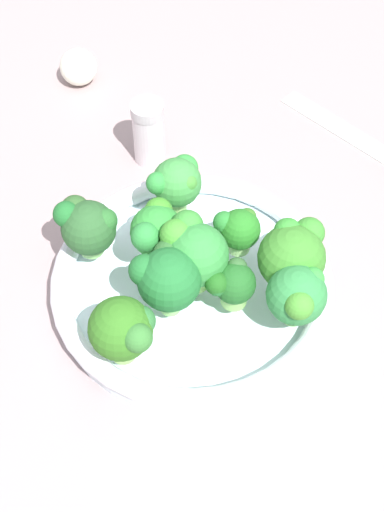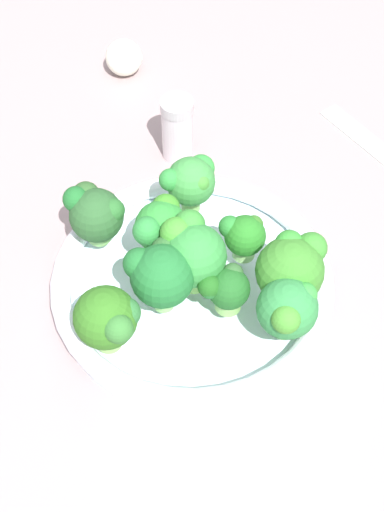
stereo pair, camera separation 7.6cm
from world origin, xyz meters
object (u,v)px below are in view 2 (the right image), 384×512
Objects in this scene: broccoli_floret_1 at (191,181)px; broccoli_floret_9 at (192,251)px; bowl at (192,285)px; broccoli_floret_3 at (244,235)px; broccoli_floret_7 at (292,268)px; garlic_bulb at (124,57)px; broccoli_floret_2 at (224,289)px; broccoli_floret_6 at (161,226)px; broccoli_floret_8 at (108,319)px; broccoli_floret_0 at (95,213)px; broccoli_floret_4 at (161,273)px; broccoli_floret_5 at (288,308)px; pepper_shaker at (177,129)px.

broccoli_floret_9 is at bearing 167.52° from broccoli_floret_1.
broccoli_floret_3 reaches higher than bowl.
broccoli_floret_1 is 14.78cm from broccoli_floret_7.
broccoli_floret_2 is at bearing -176.50° from garlic_bulb.
broccoli_floret_9 reaches higher than broccoli_floret_6.
broccoli_floret_2 is 1.05× the size of garlic_bulb.
broccoli_floret_9 is (5.50, -9.08, 0.44)cm from broccoli_floret_8.
broccoli_floret_7 is 43.19cm from garlic_bulb.
garlic_bulb is (37.50, 0.52, 0.50)cm from bowl.
broccoli_floret_3 is 6.58cm from broccoli_floret_7.
broccoli_floret_0 is 1.25× the size of broccoli_floret_2.
broccoli_floret_4 is 12.55cm from broccoli_floret_7.
broccoli_floret_2 is 6.93cm from broccoli_floret_3.
broccoli_floret_7 is 1.52× the size of garlic_bulb.
broccoli_floret_0 is 0.95× the size of broccoli_floret_5.
bowl is 3.92× the size of broccoli_floret_8.
broccoli_floret_9 is (-7.98, -8.30, 1.11)cm from broccoli_floret_0.
broccoli_floret_8 reaches higher than pepper_shaker.
pepper_shaker is (20.73, -3.04, 2.30)cm from bowl.
broccoli_floret_0 is 7.14cm from broccoli_floret_6.
broccoli_floret_2 is 6.27cm from broccoli_floret_4.
pepper_shaker is at bearing -15.96° from broccoli_floret_4.
broccoli_floret_9 is at bearing -58.80° from broccoli_floret_8.
broccoli_floret_7 is (-5.70, -3.11, 1.04)cm from broccoli_floret_3.
broccoli_floret_3 is at bearing -104.54° from broccoli_floret_6.
bowl is 21.07cm from pepper_shaker.
broccoli_floret_7 is 0.88× the size of pepper_shaker.
broccoli_floret_0 is 1.32× the size of garlic_bulb.
broccoli_floret_5 is at bearing 158.44° from broccoli_floret_7.
broccoli_floret_6 is 13.60cm from broccoli_floret_7.
broccoli_floret_8 is at bearing 123.34° from broccoli_floret_4.
broccoli_floret_5 reaches higher than broccoli_floret_0.
broccoli_floret_5 is (-9.93, -1.44, 0.90)cm from broccoli_floret_3.
broccoli_floret_2 is at bearing -148.81° from broccoli_floret_9.
broccoli_floret_3 is (5.91, -3.61, 0.05)cm from broccoli_floret_2.
broccoli_floret_2 is 11.54cm from broccoli_floret_8.
broccoli_floret_0 is 22.11cm from broccoli_floret_5.
broccoli_floret_4 is at bearing 82.31° from broccoli_floret_7.
broccoli_floret_3 reaches higher than pepper_shaker.
pepper_shaker is at bearing -5.21° from broccoli_floret_1.
broccoli_floret_6 is 34.54cm from garlic_bulb.
broccoli_floret_0 is at bearing 56.41° from broccoli_floret_7.
broccoli_floret_1 is at bearing -12.48° from broccoli_floret_9.
broccoli_floret_4 reaches higher than broccoli_floret_7.
broccoli_floret_1 is 29.35cm from garlic_bulb.
pepper_shaker reaches higher than garlic_bulb.
broccoli_floret_0 is at bearing 46.14° from broccoli_floret_9.
broccoli_floret_5 is (-8.55, -7.10, 5.79)cm from bowl.
broccoli_floret_1 is 12.74cm from broccoli_floret_4.
broccoli_floret_2 is at bearing -137.92° from broccoli_floret_0.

